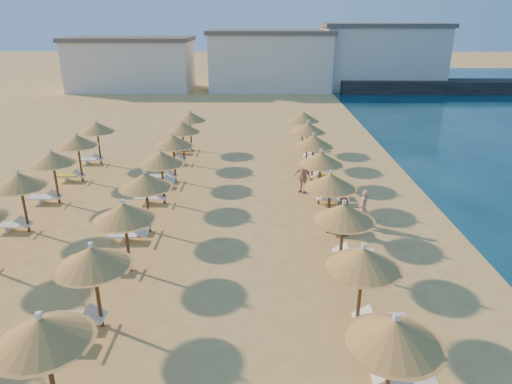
{
  "coord_description": "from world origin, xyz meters",
  "views": [
    {
      "loc": [
        1.02,
        -15.91,
        9.04
      ],
      "look_at": [
        0.85,
        4.0,
        1.3
      ],
      "focal_mm": 32.0,
      "sensor_mm": 36.0,
      "label": 1
    }
  ],
  "objects_px": {
    "jetty": "(461,86)",
    "parasol_row_east": "(336,197)",
    "parasol_row_west": "(136,196)",
    "beachgoer_c": "(303,177)",
    "beachgoer_b": "(343,217)",
    "beachgoer_a": "(363,209)"
  },
  "relations": [
    {
      "from": "jetty",
      "to": "parasol_row_west",
      "type": "xyz_separation_m",
      "value": [
        -29.92,
        -41.16,
        1.64
      ]
    },
    {
      "from": "jetty",
      "to": "beachgoer_a",
      "type": "relative_size",
      "value": 16.67
    },
    {
      "from": "parasol_row_east",
      "to": "beachgoer_b",
      "type": "relative_size",
      "value": 18.25
    },
    {
      "from": "parasol_row_west",
      "to": "beachgoer_c",
      "type": "distance_m",
      "value": 9.92
    },
    {
      "from": "parasol_row_east",
      "to": "beachgoer_b",
      "type": "height_order",
      "value": "parasol_row_east"
    },
    {
      "from": "jetty",
      "to": "beachgoer_c",
      "type": "height_order",
      "value": "beachgoer_c"
    },
    {
      "from": "parasol_row_west",
      "to": "beachgoer_a",
      "type": "distance_m",
      "value": 9.95
    },
    {
      "from": "jetty",
      "to": "parasol_row_west",
      "type": "height_order",
      "value": "parasol_row_west"
    },
    {
      "from": "jetty",
      "to": "parasol_row_east",
      "type": "relative_size",
      "value": 0.93
    },
    {
      "from": "beachgoer_b",
      "to": "beachgoer_c",
      "type": "distance_m",
      "value": 5.36
    },
    {
      "from": "parasol_row_west",
      "to": "beachgoer_c",
      "type": "relative_size",
      "value": 18.25
    },
    {
      "from": "parasol_row_west",
      "to": "beachgoer_c",
      "type": "bearing_deg",
      "value": 42.52
    },
    {
      "from": "parasol_row_west",
      "to": "beachgoer_b",
      "type": "xyz_separation_m",
      "value": [
        8.53,
        1.42,
        -1.51
      ]
    },
    {
      "from": "beachgoer_b",
      "to": "beachgoer_a",
      "type": "bearing_deg",
      "value": 99.4
    },
    {
      "from": "parasol_row_west",
      "to": "beachgoer_b",
      "type": "height_order",
      "value": "parasol_row_west"
    },
    {
      "from": "beachgoer_c",
      "to": "parasol_row_west",
      "type": "bearing_deg",
      "value": -97.43
    },
    {
      "from": "beachgoer_b",
      "to": "parasol_row_east",
      "type": "bearing_deg",
      "value": -52.95
    },
    {
      "from": "jetty",
      "to": "beachgoer_a",
      "type": "height_order",
      "value": "beachgoer_a"
    },
    {
      "from": "parasol_row_east",
      "to": "parasol_row_west",
      "type": "relative_size",
      "value": 1.0
    },
    {
      "from": "jetty",
      "to": "beachgoer_a",
      "type": "xyz_separation_m",
      "value": [
        -20.34,
        -38.89,
        0.15
      ]
    },
    {
      "from": "jetty",
      "to": "beachgoer_a",
      "type": "distance_m",
      "value": 43.89
    },
    {
      "from": "beachgoer_a",
      "to": "parasol_row_east",
      "type": "bearing_deg",
      "value": -21.58
    }
  ]
}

